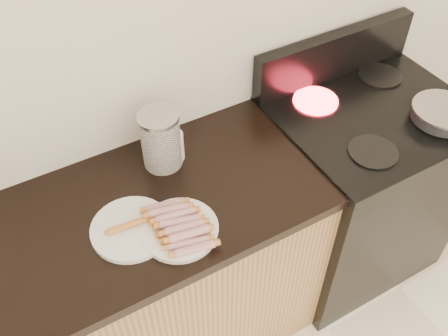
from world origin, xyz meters
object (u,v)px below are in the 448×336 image
stove (355,189)px  mug (172,146)px  side_plate (131,229)px  canister (161,140)px  frying_pan (444,114)px  main_plate (180,230)px

stove → mug: mug is taller
side_plate → canister: 0.33m
canister → frying_pan: bearing=-18.3°
stove → canister: bearing=168.4°
canister → mug: size_ratio=1.99×
canister → main_plate: bearing=-105.8°
frying_pan → main_plate: (-1.10, 0.03, -0.04)m
frying_pan → canister: canister is taller
stove → canister: 1.02m
canister → mug: bearing=9.8°
mug → stove: bearing=-12.6°
side_plate → stove: bearing=2.9°
side_plate → mug: size_ratio=2.34×
side_plate → mug: (0.26, 0.23, 0.05)m
main_plate → mug: 0.34m
frying_pan → mug: mug is taller
stove → mug: bearing=167.4°
stove → mug: size_ratio=8.39×
stove → mug: 0.96m
canister → stove: bearing=-11.6°
stove → main_plate: main_plate is taller
main_plate → mug: (0.13, 0.31, 0.05)m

